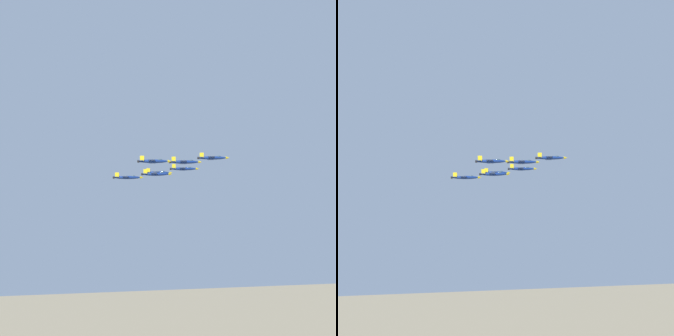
% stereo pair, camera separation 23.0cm
% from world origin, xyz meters
% --- Properties ---
extents(jet_lead, '(9.28, 14.14, 3.10)m').
position_xyz_m(jet_lead, '(7.54, -4.73, 121.80)').
color(jet_lead, navy).
extents(jet_left_wingman, '(8.97, 13.72, 2.99)m').
position_xyz_m(jet_left_wingman, '(22.54, 3.48, 118.58)').
color(jet_left_wingman, navy).
extents(jet_right_wingman, '(9.02, 13.79, 3.01)m').
position_xyz_m(jet_right_wingman, '(1.86, 11.40, 117.89)').
color(jet_right_wingman, navy).
extents(jet_left_outer, '(9.04, 13.82, 3.02)m').
position_xyz_m(jet_left_outer, '(37.54, 11.68, 118.39)').
color(jet_left_outer, navy).
extents(jet_right_outer, '(8.83, 13.50, 2.95)m').
position_xyz_m(jet_right_outer, '(-3.82, 27.52, 116.22)').
color(jet_right_outer, navy).
extents(jet_slot_rear, '(8.91, 13.57, 2.98)m').
position_xyz_m(jet_slot_rear, '(16.86, 19.60, 114.29)').
color(jet_slot_rear, navy).
extents(jet_trailing, '(8.87, 13.58, 2.96)m').
position_xyz_m(jet_trailing, '(21.52, 31.77, 112.79)').
color(jet_trailing, navy).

